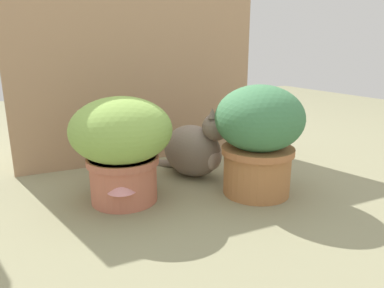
{
  "coord_description": "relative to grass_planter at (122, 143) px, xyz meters",
  "views": [
    {
      "loc": [
        -0.48,
        -1.15,
        0.53
      ],
      "look_at": [
        0.07,
        0.01,
        0.18
      ],
      "focal_mm": 32.96,
      "sensor_mm": 36.0,
      "label": 1
    }
  ],
  "objects": [
    {
      "name": "cardboard_backdrop",
      "position": [
        0.22,
        0.44,
        0.22
      ],
      "size": [
        1.16,
        0.03,
        0.87
      ],
      "primitive_type": "cube",
      "color": "tan",
      "rests_on": "ground"
    },
    {
      "name": "leafy_planter",
      "position": [
        0.47,
        -0.15,
        0.01
      ],
      "size": [
        0.32,
        0.32,
        0.41
      ],
      "color": "#AC7041",
      "rests_on": "ground"
    },
    {
      "name": "grass_planter",
      "position": [
        0.0,
        0.0,
        0.0
      ],
      "size": [
        0.35,
        0.35,
        0.37
      ],
      "color": "#C26C53",
      "rests_on": "ground"
    },
    {
      "name": "ground_plane",
      "position": [
        0.2,
        -0.02,
        -0.21
      ],
      "size": [
        6.0,
        6.0,
        0.0
      ],
      "primitive_type": "plane",
      "color": "gray"
    },
    {
      "name": "cat",
      "position": [
        0.34,
        0.11,
        -0.09
      ],
      "size": [
        0.28,
        0.38,
        0.32
      ],
      "color": "#75675B",
      "rests_on": "ground"
    },
    {
      "name": "mushroom_ornament_pink",
      "position": [
        -0.03,
        -0.08,
        -0.12
      ],
      "size": [
        0.1,
        0.1,
        0.13
      ],
      "color": "silver",
      "rests_on": "ground"
    }
  ]
}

